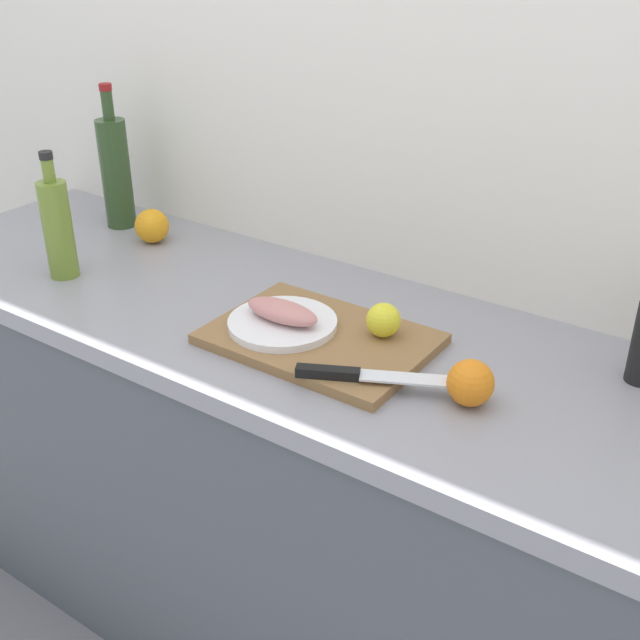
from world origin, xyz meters
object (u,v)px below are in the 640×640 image
at_px(fish_fillet, 282,311).
at_px(white_plate, 283,323).
at_px(cutting_board, 320,339).
at_px(wine_bottle, 116,171).
at_px(lemon_0, 383,320).
at_px(chef_knife, 359,375).
at_px(olive_oil_bottle, 58,227).

bearing_deg(fish_fillet, white_plate, 90.00).
height_order(cutting_board, wine_bottle, wine_bottle).
bearing_deg(white_plate, lemon_0, 24.48).
xyz_separation_m(lemon_0, wine_bottle, (-0.88, 0.16, 0.09)).
relative_size(cutting_board, white_plate, 1.94).
xyz_separation_m(fish_fillet, chef_knife, (0.22, -0.08, -0.02)).
distance_m(cutting_board, olive_oil_bottle, 0.66).
height_order(cutting_board, fish_fillet, fish_fillet).
bearing_deg(wine_bottle, chef_knife, -18.87).
distance_m(fish_fillet, lemon_0, 0.19).
bearing_deg(cutting_board, white_plate, -167.71).
bearing_deg(chef_knife, olive_oil_bottle, 151.69).
height_order(lemon_0, olive_oil_bottle, olive_oil_bottle).
xyz_separation_m(white_plate, lemon_0, (0.17, 0.08, 0.02)).
distance_m(cutting_board, white_plate, 0.08).
bearing_deg(lemon_0, cutting_board, -147.54).
relative_size(olive_oil_bottle, wine_bottle, 0.79).
relative_size(fish_fillet, olive_oil_bottle, 0.56).
bearing_deg(chef_knife, fish_fillet, 134.13).
xyz_separation_m(cutting_board, chef_knife, (0.15, -0.09, 0.02)).
bearing_deg(chef_knife, lemon_0, 79.73).
bearing_deg(wine_bottle, fish_fillet, -18.72).
bearing_deg(fish_fillet, cutting_board, 12.29).
xyz_separation_m(fish_fillet, olive_oil_bottle, (-0.57, -0.05, 0.06)).
relative_size(white_plate, wine_bottle, 0.58).
distance_m(white_plate, olive_oil_bottle, 0.58).
bearing_deg(wine_bottle, white_plate, -18.72).
relative_size(lemon_0, wine_bottle, 0.18).
xyz_separation_m(white_plate, wine_bottle, (-0.70, 0.24, 0.12)).
relative_size(fish_fillet, chef_knife, 0.58).
distance_m(white_plate, wine_bottle, 0.75).
relative_size(fish_fillet, wine_bottle, 0.44).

